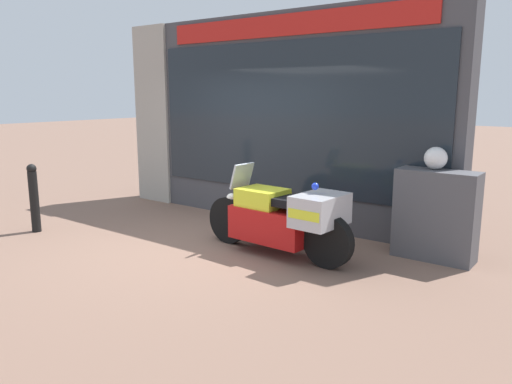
{
  "coord_description": "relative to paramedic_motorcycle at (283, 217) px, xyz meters",
  "views": [
    {
      "loc": [
        4.75,
        -4.74,
        2.09
      ],
      "look_at": [
        0.46,
        0.95,
        0.67
      ],
      "focal_mm": 35.0,
      "sensor_mm": 36.0,
      "label": 1
    }
  ],
  "objects": [
    {
      "name": "window_display",
      "position": [
        -0.93,
        1.59,
        -0.03
      ],
      "size": [
        4.89,
        0.3,
        2.06
      ],
      "color": "slate",
      "rests_on": "ground"
    },
    {
      "name": "shop_building",
      "position": [
        -1.69,
        1.55,
        1.15
      ],
      "size": [
        6.21,
        0.55,
        3.33
      ],
      "color": "#424247",
      "rests_on": "ground"
    },
    {
      "name": "street_bollard",
      "position": [
        -3.68,
        -1.3,
        0.02
      ],
      "size": [
        0.14,
        0.14,
        1.05
      ],
      "color": "black",
      "rests_on": "ground"
    },
    {
      "name": "paramedic_motorcycle",
      "position": [
        0.0,
        0.0,
        0.0
      ],
      "size": [
        2.29,
        0.74,
        1.16
      ],
      "rotation": [
        0.0,
        0.0,
        3.09
      ],
      "color": "black",
      "rests_on": "ground"
    },
    {
      "name": "white_helmet",
      "position": [
        1.53,
        1.13,
        0.77
      ],
      "size": [
        0.28,
        0.28,
        0.28
      ],
      "primitive_type": "sphere",
      "color": "white",
      "rests_on": "utility_cabinet"
    },
    {
      "name": "ground_plane",
      "position": [
        -1.29,
        -0.44,
        -0.52
      ],
      "size": [
        60.0,
        60.0,
        0.0
      ],
      "primitive_type": "plane",
      "color": "#7A5B4C"
    },
    {
      "name": "utility_cabinet",
      "position": [
        1.6,
        1.08,
        0.05
      ],
      "size": [
        1.0,
        0.4,
        1.15
      ],
      "primitive_type": "cube",
      "color": "#4C4C51",
      "rests_on": "ground"
    }
  ]
}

